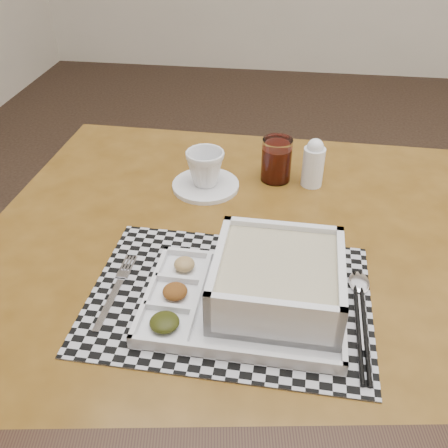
% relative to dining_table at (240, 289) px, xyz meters
% --- Properties ---
extents(floor, '(5.00, 5.00, 0.00)m').
position_rel_dining_table_xyz_m(floor, '(0.57, 0.86, -0.69)').
color(floor, black).
rests_on(floor, ground).
extents(dining_table, '(1.05, 1.05, 0.77)m').
position_rel_dining_table_xyz_m(dining_table, '(0.00, 0.00, 0.00)').
color(dining_table, '#54350F').
rests_on(dining_table, ground).
extents(placemat, '(0.47, 0.34, 0.00)m').
position_rel_dining_table_xyz_m(placemat, '(-0.01, -0.11, 0.08)').
color(placemat, '#A9AAB1').
rests_on(placemat, dining_table).
extents(serving_tray, '(0.32, 0.24, 0.09)m').
position_rel_dining_table_xyz_m(serving_tray, '(0.06, -0.11, 0.12)').
color(serving_tray, white).
rests_on(serving_tray, placemat).
extents(fork, '(0.02, 0.19, 0.00)m').
position_rel_dining_table_xyz_m(fork, '(-0.20, -0.12, 0.08)').
color(fork, silver).
rests_on(fork, placemat).
extents(spoon, '(0.04, 0.18, 0.01)m').
position_rel_dining_table_xyz_m(spoon, '(0.21, -0.06, 0.08)').
color(spoon, silver).
rests_on(spoon, placemat).
extents(chopsticks, '(0.02, 0.24, 0.01)m').
position_rel_dining_table_xyz_m(chopsticks, '(0.21, -0.14, 0.09)').
color(chopsticks, black).
rests_on(chopsticks, placemat).
extents(saucer, '(0.15, 0.15, 0.01)m').
position_rel_dining_table_xyz_m(saucer, '(-0.10, 0.23, 0.08)').
color(saucer, white).
rests_on(saucer, dining_table).
extents(cup, '(0.11, 0.11, 0.08)m').
position_rel_dining_table_xyz_m(cup, '(-0.10, 0.23, 0.13)').
color(cup, white).
rests_on(cup, saucer).
extents(juice_glass, '(0.07, 0.07, 0.10)m').
position_rel_dining_table_xyz_m(juice_glass, '(0.05, 0.29, 0.12)').
color(juice_glass, white).
rests_on(juice_glass, dining_table).
extents(creamer_bottle, '(0.05, 0.05, 0.11)m').
position_rel_dining_table_xyz_m(creamer_bottle, '(0.13, 0.28, 0.13)').
color(creamer_bottle, white).
rests_on(creamer_bottle, dining_table).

